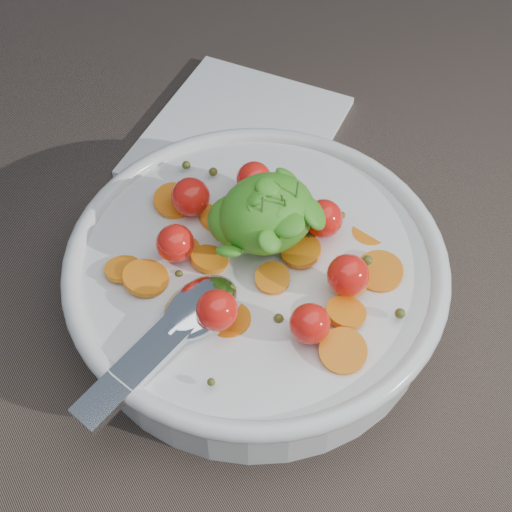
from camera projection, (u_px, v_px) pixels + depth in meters
ground at (274, 329)px, 0.51m from camera, size 6.00×6.00×0.00m
bowl at (256, 275)px, 0.50m from camera, size 0.29×0.27×0.11m
napkin at (239, 136)px, 0.63m from camera, size 0.23×0.23×0.01m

